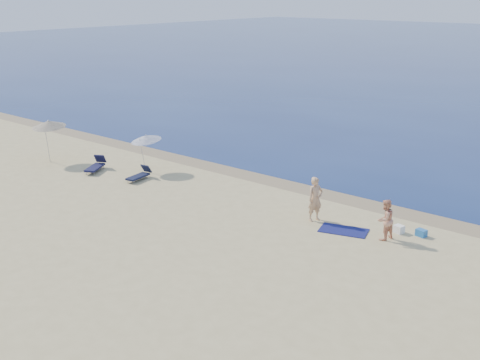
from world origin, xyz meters
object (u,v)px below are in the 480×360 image
object	(u,v)px
umbrella_near	(146,138)
person_left	(315,199)
blue_cooler	(421,233)
person_right	(385,220)

from	to	relation	value
umbrella_near	person_left	bearing A→B (deg)	14.24
umbrella_near	blue_cooler	bearing A→B (deg)	19.48
person_left	person_right	xyz separation A→B (m)	(3.28, 0.01, -0.13)
person_left	umbrella_near	distance (m)	11.25
person_right	blue_cooler	world-z (taller)	person_right
person_left	blue_cooler	bearing A→B (deg)	-51.12
person_left	umbrella_near	world-z (taller)	umbrella_near
person_left	blue_cooler	size ratio (longest dim) A/B	4.72
blue_cooler	umbrella_near	world-z (taller)	umbrella_near
blue_cooler	umbrella_near	xyz separation A→B (m)	(-15.52, -0.83, 1.71)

